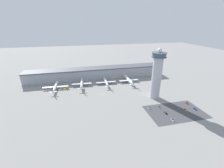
{
  "coord_description": "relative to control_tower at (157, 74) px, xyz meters",
  "views": [
    {
      "loc": [
        -29.65,
        -188.1,
        93.48
      ],
      "look_at": [
        18.08,
        15.93,
        7.49
      ],
      "focal_mm": 24.0,
      "sensor_mm": 36.0,
      "label": 1
    }
  ],
  "objects": [
    {
      "name": "ground_plane",
      "position": [
        -67.0,
        25.46,
        -33.08
      ],
      "size": [
        1000.0,
        1000.0,
        0.0
      ],
      "primitive_type": "plane",
      "color": "gray"
    },
    {
      "name": "terminal_building",
      "position": [
        -67.0,
        95.46,
        -23.55
      ],
      "size": [
        240.23,
        25.0,
        18.87
      ],
      "color": "#A3A8B2",
      "rests_on": "ground"
    },
    {
      "name": "control_tower",
      "position": [
        0.0,
        0.0,
        0.0
      ],
      "size": [
        18.09,
        18.09,
        65.71
      ],
      "color": "#ADB2BC",
      "rests_on": "ground"
    },
    {
      "name": "parking_lot_surface",
      "position": [
        6.16,
        -38.0,
        -33.08
      ],
      "size": [
        64.0,
        40.0,
        0.01
      ],
      "primitive_type": "cube",
      "color": "#424247",
      "rests_on": "ground"
    },
    {
      "name": "airplane_gate_alpha",
      "position": [
        -132.68,
        57.66,
        -28.76
      ],
      "size": [
        37.7,
        39.62,
        11.94
      ],
      "color": "white",
      "rests_on": "ground"
    },
    {
      "name": "airplane_gate_bravo",
      "position": [
        -93.51,
        60.98,
        -28.47
      ],
      "size": [
        31.08,
        41.63,
        13.09
      ],
      "color": "silver",
      "rests_on": "ground"
    },
    {
      "name": "airplane_gate_charlie",
      "position": [
        -54.41,
        60.49,
        -29.19
      ],
      "size": [
        32.25,
        39.14,
        11.28
      ],
      "color": "white",
      "rests_on": "ground"
    },
    {
      "name": "airplane_gate_delta",
      "position": [
        -15.56,
        59.36,
        -28.79
      ],
      "size": [
        32.18,
        41.81,
        13.74
      ],
      "color": "white",
      "rests_on": "ground"
    },
    {
      "name": "service_truck_catering",
      "position": [
        -52.33,
        61.46,
        -32.1
      ],
      "size": [
        6.28,
        8.14,
        2.84
      ],
      "color": "black",
      "rests_on": "ground"
    },
    {
      "name": "service_truck_fuel",
      "position": [
        -116.23,
        53.82,
        -31.97
      ],
      "size": [
        6.05,
        3.69,
        3.19
      ],
      "color": "black",
      "rests_on": "ground"
    },
    {
      "name": "car_yellow_taxi",
      "position": [
        -6.74,
        -24.91,
        -32.56
      ],
      "size": [
        1.95,
        4.39,
        1.35
      ],
      "color": "black",
      "rests_on": "ground"
    },
    {
      "name": "car_grey_coupe",
      "position": [
        -19.4,
        -24.48,
        -32.5
      ],
      "size": [
        2.04,
        4.34,
        1.51
      ],
      "color": "black",
      "rests_on": "ground"
    },
    {
      "name": "car_black_suv",
      "position": [
        -6.04,
        -38.25,
        -32.53
      ],
      "size": [
        2.1,
        4.59,
        1.43
      ],
      "color": "black",
      "rests_on": "ground"
    },
    {
      "name": "car_silver_sedan",
      "position": [
        31.66,
        -24.82,
        -32.55
      ],
      "size": [
        1.89,
        4.29,
        1.38
      ],
      "color": "black",
      "rests_on": "ground"
    },
    {
      "name": "car_blue_compact",
      "position": [
        31.61,
        -38.47,
        -32.5
      ],
      "size": [
        1.96,
        4.71,
        1.51
      ],
      "color": "black",
      "rests_on": "ground"
    },
    {
      "name": "car_green_van",
      "position": [
        -6.24,
        -51.37,
        -32.55
      ],
      "size": [
        1.78,
        4.48,
        1.38
      ],
      "color": "black",
      "rests_on": "ground"
    },
    {
      "name": "car_navy_sedan",
      "position": [
        18.87,
        -37.75,
        -32.52
      ],
      "size": [
        1.84,
        4.53,
        1.45
      ],
      "color": "black",
      "rests_on": "ground"
    }
  ]
}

